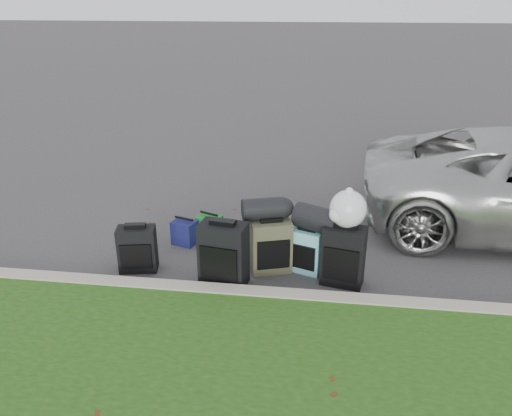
# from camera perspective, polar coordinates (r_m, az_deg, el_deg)

# --- Properties ---
(ground) EXTENTS (120.00, 120.00, 0.00)m
(ground) POSITION_cam_1_polar(r_m,az_deg,el_deg) (6.11, 0.69, -5.53)
(ground) COLOR #383535
(ground) RESTS_ON ground
(curb) EXTENTS (120.00, 0.18, 0.15)m
(curb) POSITION_cam_1_polar(r_m,az_deg,el_deg) (5.22, -0.65, -10.02)
(curb) COLOR #9E937F
(curb) RESTS_ON ground
(suitcase_small_black) EXTENTS (0.46, 0.31, 0.53)m
(suitcase_small_black) POSITION_cam_1_polar(r_m,az_deg,el_deg) (5.87, -13.40, -4.58)
(suitcase_small_black) COLOR black
(suitcase_small_black) RESTS_ON ground
(suitcase_large_black_left) EXTENTS (0.54, 0.37, 0.72)m
(suitcase_large_black_left) POSITION_cam_1_polar(r_m,az_deg,el_deg) (5.41, -3.72, -5.33)
(suitcase_large_black_left) COLOR black
(suitcase_large_black_left) RESTS_ON ground
(suitcase_olive) EXTENTS (0.51, 0.40, 0.62)m
(suitcase_olive) POSITION_cam_1_polar(r_m,az_deg,el_deg) (5.68, 1.70, -4.37)
(suitcase_olive) COLOR #3A3A27
(suitcase_olive) RESTS_ON ground
(suitcase_teal) EXTENTS (0.41, 0.32, 0.52)m
(suitcase_teal) POSITION_cam_1_polar(r_m,az_deg,el_deg) (5.72, 5.78, -4.89)
(suitcase_teal) COLOR #589EAD
(suitcase_teal) RESTS_ON ground
(suitcase_large_black_right) EXTENTS (0.50, 0.36, 0.67)m
(suitcase_large_black_right) POSITION_cam_1_polar(r_m,az_deg,el_deg) (5.50, 9.96, -5.41)
(suitcase_large_black_right) COLOR black
(suitcase_large_black_right) RESTS_ON ground
(tote_green) EXTENTS (0.35, 0.32, 0.33)m
(tote_green) POSITION_cam_1_polar(r_m,az_deg,el_deg) (6.48, -5.34, -2.28)
(tote_green) COLOR #187022
(tote_green) RESTS_ON ground
(tote_navy) EXTENTS (0.35, 0.31, 0.31)m
(tote_navy) POSITION_cam_1_polar(r_m,az_deg,el_deg) (6.42, -8.14, -2.78)
(tote_navy) COLOR #15184C
(tote_navy) RESTS_ON ground
(duffel_left) EXTENTS (0.52, 0.38, 0.25)m
(duffel_left) POSITION_cam_1_polar(r_m,az_deg,el_deg) (5.55, 0.81, -0.11)
(duffel_left) COLOR black
(duffel_left) RESTS_ON suitcase_olive
(duffel_right) EXTENTS (0.58, 0.49, 0.29)m
(duffel_right) POSITION_cam_1_polar(r_m,az_deg,el_deg) (5.55, 7.04, -1.26)
(duffel_right) COLOR black
(duffel_right) RESTS_ON suitcase_teal
(trash_bag) EXTENTS (0.39, 0.39, 0.39)m
(trash_bag) POSITION_cam_1_polar(r_m,az_deg,el_deg) (5.31, 10.47, -0.11)
(trash_bag) COLOR white
(trash_bag) RESTS_ON suitcase_large_black_right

